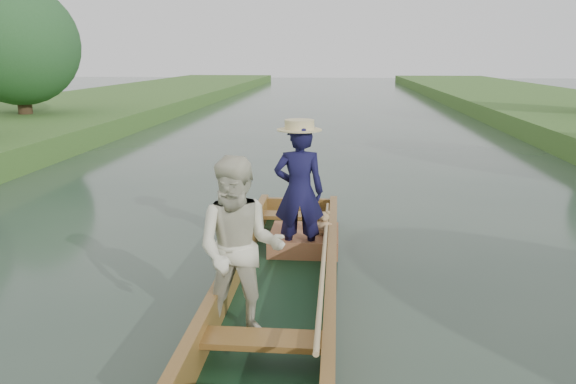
{
  "coord_description": "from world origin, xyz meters",
  "views": [
    {
      "loc": [
        0.54,
        -5.53,
        2.45
      ],
      "look_at": [
        0.0,
        0.6,
        0.95
      ],
      "focal_mm": 35.0,
      "sensor_mm": 36.0,
      "label": 1
    }
  ],
  "objects": [
    {
      "name": "trees_far",
      "position": [
        -0.66,
        9.16,
        2.58
      ],
      "size": [
        23.0,
        12.37,
        4.69
      ],
      "color": "#47331E",
      "rests_on": "ground"
    },
    {
      "name": "ground",
      "position": [
        0.0,
        0.0,
        0.0
      ],
      "size": [
        120.0,
        120.0,
        0.0
      ],
      "primitive_type": "plane",
      "color": "#283D30",
      "rests_on": "ground"
    },
    {
      "name": "punt",
      "position": [
        -0.05,
        -0.13,
        0.55
      ],
      "size": [
        1.22,
        5.0,
        1.72
      ],
      "color": "#13321B",
      "rests_on": "ground"
    }
  ]
}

